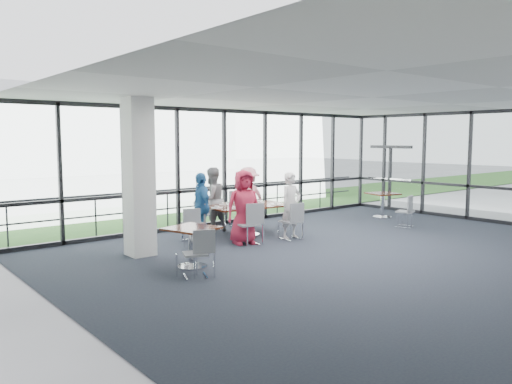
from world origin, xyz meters
TOP-DOWN VIEW (x-y plane):
  - floor at (0.00, 0.00)m, footprint 12.00×10.00m
  - ceiling at (0.00, 0.00)m, footprint 12.00×10.00m
  - wall_left at (-6.00, 0.00)m, footprint 0.10×10.00m
  - curtain_wall_back at (0.00, 5.00)m, footprint 12.00×0.10m
  - curtain_wall_right at (6.00, 0.00)m, footprint 0.10×10.00m
  - exit_door at (6.00, 3.75)m, footprint 0.12×1.60m
  - structural_column at (-3.60, 3.00)m, footprint 0.50×0.50m
  - apron at (0.00, 10.00)m, footprint 80.00×70.00m
  - grass_strip at (0.00, 8.00)m, footprint 80.00×5.00m
  - hangar_main at (4.00, 32.00)m, footprint 24.00×10.00m
  - guard_rail at (0.00, 5.60)m, footprint 12.00×0.06m
  - main_table at (-0.54, 3.26)m, footprint 2.12×1.33m
  - side_table_left at (-3.32, 1.49)m, footprint 1.02×1.02m
  - side_table_right at (4.37, 2.85)m, footprint 0.99×0.99m
  - diner_near_left at (-1.28, 2.51)m, footprint 0.94×0.74m
  - diner_near_right at (-0.02, 2.28)m, footprint 0.58×0.43m
  - diner_far_left at (-0.99, 4.20)m, footprint 0.83×0.54m
  - diner_far_right at (0.10, 4.07)m, footprint 1.06×0.55m
  - diner_end at (-1.79, 3.48)m, footprint 0.73×1.04m
  - chair_main_nl at (-1.28, 2.37)m, footprint 0.55×0.55m
  - chair_main_nr at (-0.11, 2.19)m, footprint 0.46×0.46m
  - chair_main_fl at (-0.84, 4.36)m, footprint 0.50×0.50m
  - chair_main_fr at (0.02, 4.22)m, footprint 0.53×0.53m
  - chair_main_end at (-2.01, 3.49)m, footprint 0.43×0.43m
  - chair_spare_la at (-3.64, 0.87)m, footprint 0.53×0.53m
  - chair_spare_lb at (-2.29, 2.82)m, footprint 0.52×0.52m
  - chair_spare_r at (3.40, 1.41)m, footprint 0.52×0.52m
  - plate_nl at (-1.18, 2.98)m, footprint 0.29×0.29m
  - plate_nr at (0.04, 2.89)m, footprint 0.26×0.26m
  - plate_fl at (-0.96, 3.71)m, footprint 0.25×0.25m
  - plate_fr at (0.02, 3.53)m, footprint 0.26×0.26m
  - plate_end at (-1.45, 3.31)m, footprint 0.27×0.27m
  - tumbler_a at (-0.79, 3.05)m, footprint 0.07×0.07m
  - tumbler_b at (-0.26, 3.00)m, footprint 0.06×0.06m
  - tumbler_c at (-0.51, 3.48)m, footprint 0.07×0.07m
  - tumbler_d at (-1.32, 3.14)m, footprint 0.07×0.07m
  - menu_a at (-0.71, 2.78)m, footprint 0.35×0.29m
  - menu_b at (0.26, 2.83)m, footprint 0.38×0.36m
  - menu_c at (-0.40, 3.67)m, footprint 0.30×0.23m
  - condiment_caddy at (-0.48, 3.34)m, footprint 0.10×0.07m
  - ketchup_bottle at (-0.49, 3.25)m, footprint 0.06×0.06m
  - green_bottle at (-0.48, 3.32)m, footprint 0.05×0.05m

SIDE VIEW (x-z plane):
  - apron at x=0.00m, z-range -0.03..-0.01m
  - floor at x=0.00m, z-range -0.02..0.00m
  - grass_strip at x=0.00m, z-range 0.01..0.01m
  - chair_spare_la at x=-3.64m, z-range 0.00..0.82m
  - chair_spare_lb at x=-2.29m, z-range 0.00..0.83m
  - chair_main_fl at x=-0.84m, z-range 0.00..0.84m
  - chair_spare_r at x=3.40m, z-range 0.00..0.86m
  - chair_main_nr at x=-0.11m, z-range 0.00..0.86m
  - chair_main_end at x=-2.01m, z-range 0.00..0.87m
  - chair_main_nl at x=-1.28m, z-range 0.00..0.93m
  - chair_main_fr at x=0.02m, z-range 0.00..0.96m
  - guard_rail at x=0.00m, z-range 0.47..0.53m
  - side_table_right at x=4.37m, z-range 0.25..1.00m
  - side_table_left at x=-3.32m, z-range 0.25..1.00m
  - main_table at x=-0.54m, z-range 0.26..1.01m
  - menu_a at x=-0.71m, z-range 0.75..0.75m
  - menu_b at x=0.26m, z-range 0.75..0.75m
  - menu_c at x=-0.40m, z-range 0.75..0.75m
  - plate_nl at x=-1.18m, z-range 0.75..0.76m
  - plate_nr at x=0.04m, z-range 0.75..0.76m
  - plate_fl at x=-0.96m, z-range 0.75..0.76m
  - plate_fr at x=0.02m, z-range 0.75..0.76m
  - plate_end at x=-1.45m, z-range 0.75..0.76m
  - condiment_caddy at x=-0.48m, z-range 0.75..0.79m
  - diner_near_right at x=-0.02m, z-range 0.00..1.59m
  - diner_end at x=-1.79m, z-range 0.00..1.60m
  - tumbler_b at x=-0.26m, z-range 0.75..0.88m
  - tumbler_c at x=-0.51m, z-range 0.75..0.88m
  - diner_far_right at x=0.10m, z-range 0.00..1.63m
  - tumbler_a at x=-0.79m, z-range 0.75..0.90m
  - tumbler_d at x=-1.32m, z-range 0.75..0.90m
  - diner_far_left at x=-0.99m, z-range 0.00..1.66m
  - ketchup_bottle at x=-0.49m, z-range 0.75..0.93m
  - diner_near_left at x=-1.28m, z-range 0.00..1.69m
  - green_bottle at x=-0.48m, z-range 0.75..0.95m
  - exit_door at x=6.00m, z-range 0.00..2.10m
  - wall_left at x=-6.00m, z-range 0.00..3.20m
  - curtain_wall_back at x=0.00m, z-range 0.00..3.20m
  - curtain_wall_right at x=6.00m, z-range 0.00..3.20m
  - structural_column at x=-3.60m, z-range 0.00..3.20m
  - hangar_main at x=4.00m, z-range 0.00..6.00m
  - ceiling at x=0.00m, z-range 3.18..3.22m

